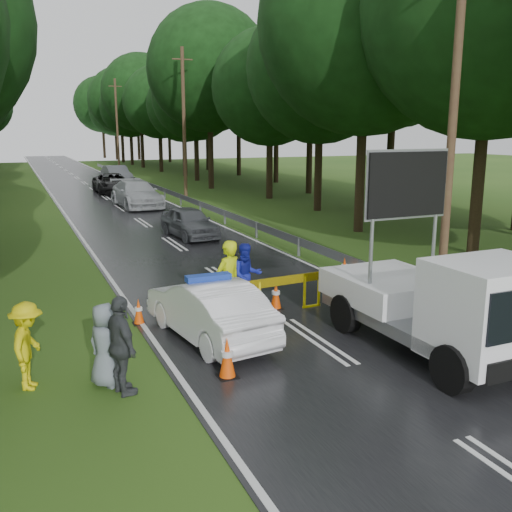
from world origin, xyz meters
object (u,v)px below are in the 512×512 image
queue_car_first (189,222)px  queue_car_second (137,194)px  police_sedan (209,310)px  officer (228,282)px  work_truck (442,304)px  queue_car_third (112,183)px  queue_car_fourth (117,175)px  civilian (247,275)px  barrier (283,285)px

queue_car_first → queue_car_second: size_ratio=0.71×
police_sedan → officer: officer is taller
work_truck → queue_car_third: (-1.00, 34.50, -0.39)m
queue_car_third → queue_car_fourth: 7.06m
civilian → queue_car_second: civilian is taller
civilian → queue_car_third: civilian is taller
civilian → queue_car_second: 21.27m
queue_car_third → queue_car_first: bearing=-89.1°
police_sedan → work_truck: work_truck is taller
work_truck → queue_car_first: (-0.91, 14.99, -0.46)m
queue_car_first → queue_car_third: size_ratio=0.74×
barrier → queue_car_third: bearing=84.1°
police_sedan → queue_car_fourth: bearing=-105.1°
queue_car_second → queue_car_third: (-0.04, 8.58, -0.07)m
queue_car_first → queue_car_fourth: 26.45m
queue_car_first → queue_car_second: 10.93m
work_truck → queue_car_fourth: size_ratio=1.07×
police_sedan → queue_car_fourth: (4.61, 38.58, 0.13)m
work_truck → civilian: (-2.42, 4.70, -0.27)m
queue_car_fourth → civilian: bearing=-98.5°
barrier → officer: 1.57m
work_truck → queue_car_fourth: (0.50, 41.40, -0.32)m
barrier → officer: (-1.54, -0.16, 0.29)m
officer → queue_car_fourth: bearing=-121.1°
queue_car_second → queue_car_fourth: size_ratio=1.13×
queue_car_first → queue_car_second: queue_car_second is taller
work_truck → police_sedan: bearing=144.5°
officer → queue_car_second: 22.34m
work_truck → officer: size_ratio=2.58×
civilian → queue_car_first: 10.40m
queue_car_third → barrier: bearing=-90.8°
barrier → civilian: (-0.65, 0.84, 0.13)m
civilian → queue_car_fourth: (2.92, 36.70, -0.05)m
barrier → officer: bearing=-178.6°
work_truck → civilian: work_truck is taller
police_sedan → officer: 1.24m
work_truck → queue_car_second: work_truck is taller
officer → police_sedan: bearing=22.6°
police_sedan → queue_car_fourth: 38.86m
police_sedan → work_truck: 5.00m
barrier → queue_car_fourth: (2.27, 37.54, 0.08)m
police_sedan → queue_car_first: 12.59m
barrier → queue_car_first: (0.86, 11.13, -0.06)m
police_sedan → civilian: bearing=-140.1°
queue_car_first → work_truck: bearing=-92.1°
officer → work_truck: bearing=106.5°
queue_car_second → queue_car_fourth: bearing=80.8°
barrier → queue_car_third: 30.65m
barrier → police_sedan: bearing=-160.4°
work_truck → queue_car_first: bearing=92.5°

